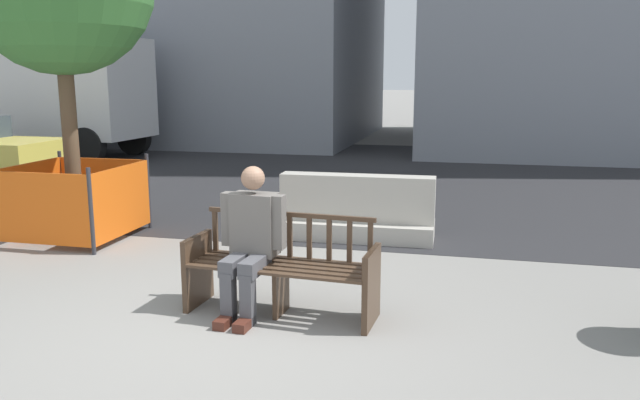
{
  "coord_description": "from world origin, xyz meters",
  "views": [
    {
      "loc": [
        2.06,
        -4.55,
        2.08
      ],
      "look_at": [
        0.5,
        1.99,
        0.75
      ],
      "focal_mm": 35.0,
      "sensor_mm": 36.0,
      "label": 1
    }
  ],
  "objects": [
    {
      "name": "street_bench",
      "position": [
        0.51,
        0.52,
        0.4
      ],
      "size": [
        1.72,
        0.64,
        0.88
      ],
      "color": "#473323",
      "rests_on": "ground"
    },
    {
      "name": "delivery_truck",
      "position": [
        -9.29,
        9.84,
        1.69
      ],
      "size": [
        6.88,
        2.55,
        3.05
      ],
      "color": "#B2281E",
      "rests_on": "ground"
    },
    {
      "name": "ground_plane",
      "position": [
        0.0,
        0.0,
        0.0
      ],
      "size": [
        200.0,
        200.0,
        0.0
      ],
      "primitive_type": "plane",
      "color": "gray"
    },
    {
      "name": "street_asphalt",
      "position": [
        0.0,
        8.7,
        0.0
      ],
      "size": [
        120.0,
        12.0,
        0.01
      ],
      "primitive_type": "cube",
      "color": "#28282B",
      "rests_on": "ground"
    },
    {
      "name": "jersey_barrier_centre",
      "position": [
        0.69,
        3.28,
        0.34
      ],
      "size": [
        2.01,
        0.72,
        0.84
      ],
      "color": "#ADA89E",
      "rests_on": "ground"
    },
    {
      "name": "construction_fence",
      "position": [
        -2.9,
        2.48,
        0.52
      ],
      "size": [
        1.41,
        1.41,
        1.05
      ],
      "color": "#2D2D33",
      "rests_on": "ground"
    },
    {
      "name": "seated_person",
      "position": [
        0.23,
        0.48,
        0.69
      ],
      "size": [
        0.59,
        0.74,
        1.31
      ],
      "color": "#66605B",
      "rests_on": "ground"
    }
  ]
}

